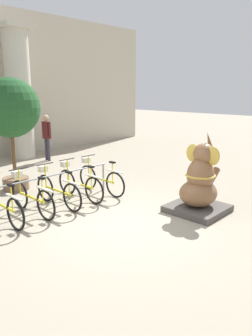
% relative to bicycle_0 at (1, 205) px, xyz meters
% --- Properties ---
extents(ground_plane, '(60.00, 60.00, 0.00)m').
position_rel_bicycle_0_xyz_m(ground_plane, '(1.78, -1.80, -0.41)').
color(ground_plane, '#9E937F').
extents(column_right, '(1.21, 1.21, 5.16)m').
position_rel_bicycle_0_xyz_m(column_right, '(3.81, 5.80, 2.21)').
color(column_right, '#BCB7A8').
rests_on(column_right, ground_plane).
extents(bike_rack, '(3.43, 0.05, 0.77)m').
position_rel_bicycle_0_xyz_m(bike_rack, '(1.41, 0.15, 0.19)').
color(bike_rack, gray).
rests_on(bike_rack, ground_plane).
extents(bicycle_0, '(0.48, 1.79, 0.99)m').
position_rel_bicycle_0_xyz_m(bicycle_0, '(0.00, 0.00, 0.00)').
color(bicycle_0, black).
rests_on(bicycle_0, ground_plane).
extents(bicycle_1, '(0.48, 1.79, 0.99)m').
position_rel_bicycle_0_xyz_m(bicycle_1, '(0.71, 0.00, 0.00)').
color(bicycle_1, black).
rests_on(bicycle_1, ground_plane).
extents(bicycle_2, '(0.48, 1.79, 0.99)m').
position_rel_bicycle_0_xyz_m(bicycle_2, '(1.41, -0.00, 0.00)').
color(bicycle_2, black).
rests_on(bicycle_2, ground_plane).
extents(bicycle_3, '(0.48, 1.79, 0.99)m').
position_rel_bicycle_0_xyz_m(bicycle_3, '(2.12, 0.04, 0.00)').
color(bicycle_3, black).
rests_on(bicycle_3, ground_plane).
extents(bicycle_4, '(0.48, 1.79, 0.99)m').
position_rel_bicycle_0_xyz_m(bicycle_4, '(2.83, 0.01, 0.00)').
color(bicycle_4, black).
rests_on(bicycle_4, ground_plane).
extents(elephant_statue, '(1.22, 1.22, 1.87)m').
position_rel_bicycle_0_xyz_m(elephant_statue, '(3.48, -2.68, 0.22)').
color(elephant_statue, '#4C4742').
rests_on(elephant_statue, ground_plane).
extents(person_pedestrian, '(0.24, 0.47, 1.81)m').
position_rel_bicycle_0_xyz_m(person_pedestrian, '(4.23, 4.65, 0.69)').
color(person_pedestrian, '#383342').
rests_on(person_pedestrian, ground_plane).
extents(potted_tree, '(1.62, 1.62, 3.11)m').
position_rel_bicycle_0_xyz_m(potted_tree, '(1.40, 1.99, 1.80)').
color(potted_tree, brown).
rests_on(potted_tree, ground_plane).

